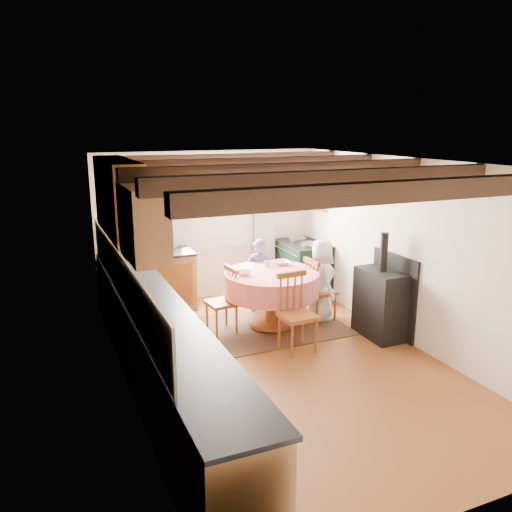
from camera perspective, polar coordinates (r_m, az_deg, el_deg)
name	(u,v)px	position (r m, az deg, el deg)	size (l,w,h in m)	color
floor	(282,363)	(6.37, 2.90, -11.73)	(3.60, 5.50, 0.00)	brown
ceiling	(285,162)	(5.74, 3.20, 10.33)	(3.60, 5.50, 0.00)	white
wall_back	(209,226)	(8.43, -5.24, 3.34)	(3.60, 0.00, 2.40)	silver
wall_front	(463,368)	(3.83, 21.86, -11.40)	(3.60, 0.00, 2.40)	silver
wall_left	(124,286)	(5.42, -14.32, -3.26)	(0.00, 5.50, 2.40)	silver
wall_right	(409,253)	(6.91, 16.56, 0.35)	(0.00, 5.50, 2.40)	silver
beam_a	(403,191)	(4.06, 15.87, 6.91)	(3.60, 0.16, 0.16)	black
beam_b	(333,179)	(4.88, 8.46, 8.44)	(3.60, 0.16, 0.16)	black
beam_c	(285,170)	(5.75, 3.19, 9.44)	(3.60, 0.16, 0.16)	black
beam_d	(250,164)	(6.66, -0.69, 10.12)	(3.60, 0.16, 0.16)	black
beam_e	(223,159)	(7.59, -3.63, 10.61)	(3.60, 0.16, 0.16)	black
splash_left	(122,278)	(5.71, -14.60, -2.39)	(0.02, 4.50, 0.55)	beige
splash_back	(148,231)	(8.17, -11.88, 2.73)	(1.40, 0.02, 0.55)	beige
base_cabinet_left	(157,350)	(5.74, -10.85, -10.19)	(0.60, 5.30, 0.88)	brown
base_cabinet_back	(151,283)	(8.08, -11.55, -2.95)	(1.30, 0.60, 0.88)	brown
worktop_left	(157,310)	(5.57, -10.87, -5.85)	(0.64, 5.30, 0.04)	black
worktop_back	(149,254)	(7.94, -11.68, 0.18)	(1.30, 0.64, 0.04)	black
wall_cabinet_glass	(118,197)	(6.45, -14.96, 6.29)	(0.34, 1.80, 0.90)	brown
wall_cabinet_solid	(143,222)	(5.00, -12.33, 3.66)	(0.34, 0.90, 0.70)	brown
window_frame	(214,201)	(8.38, -4.61, 6.06)	(1.34, 0.03, 1.54)	white
window_pane	(214,201)	(8.39, -4.62, 6.06)	(1.20, 0.01, 1.40)	white
curtain_left	(165,237)	(8.16, -10.01, 2.09)	(0.35, 0.10, 2.10)	silver
curtain_right	(265,228)	(8.70, 0.95, 3.06)	(0.35, 0.10, 2.10)	silver
curtain_rod	(215,164)	(8.24, -4.50, 10.11)	(0.03, 0.03, 2.00)	black
wall_picture	(319,193)	(8.66, 6.92, 6.93)	(0.04, 0.50, 0.60)	gold
wall_plate	(268,192)	(8.70, 1.38, 7.07)	(0.30, 0.30, 0.02)	silver
rug	(271,326)	(7.45, 1.67, -7.69)	(1.98, 1.54, 0.01)	brown
dining_table	(271,300)	(7.31, 1.70, -4.82)	(1.33, 1.33, 0.80)	#E46072
chair_near	(298,313)	(6.53, 4.64, -6.29)	(0.43, 0.45, 1.00)	brown
chair_left	(221,300)	(7.11, -3.85, -4.92)	(0.39, 0.41, 0.92)	brown
chair_right	(320,289)	(7.59, 7.13, -3.65)	(0.40, 0.42, 0.94)	brown
aga_range	(303,268)	(8.72, 5.15, -1.34)	(0.64, 0.99, 0.91)	black
cast_iron_stove	(382,286)	(7.08, 13.70, -3.18)	(0.43, 0.72, 1.44)	black
child_far	(259,275)	(7.86, 0.33, -2.13)	(0.42, 0.27, 1.14)	#53506A
child_right	(321,280)	(7.59, 7.20, -2.64)	(0.59, 0.38, 1.20)	white
bowl_a	(281,263)	(7.58, 2.81, -0.75)	(0.24, 0.24, 0.06)	silver
bowl_b	(244,273)	(7.06, -1.32, -1.86)	(0.19, 0.19, 0.06)	silver
cup	(267,264)	(7.45, 1.21, -0.88)	(0.09, 0.09, 0.09)	silver
canister_tall	(140,246)	(7.88, -12.71, 1.05)	(0.14, 0.14, 0.23)	#262628
canister_wide	(147,246)	(7.94, -11.91, 1.09)	(0.19, 0.19, 0.21)	#262628
canister_slim	(164,242)	(7.90, -10.12, 1.50)	(0.11, 0.11, 0.31)	#262628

